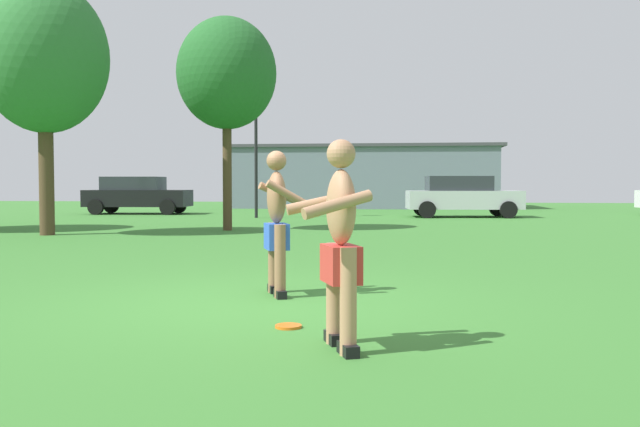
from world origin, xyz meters
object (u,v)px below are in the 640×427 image
frisbee (288,326)px  car_black_near_post (137,195)px  tree_right_field (44,58)px  player_near (277,219)px  player_in_red (340,239)px  car_silver_mid_lot (462,196)px  tree_behind_players (227,74)px  lamp_post (256,128)px

frisbee → car_black_near_post: size_ratio=0.05×
car_black_near_post → tree_right_field: bearing=-78.6°
player_near → frisbee: 2.02m
player_in_red → car_black_near_post: (-10.80, 22.67, -0.05)m
car_black_near_post → tree_right_field: size_ratio=0.69×
car_silver_mid_lot → tree_right_field: tree_right_field is taller
frisbee → car_black_near_post: car_black_near_post is taller
car_black_near_post → car_silver_mid_lot: bearing=-4.6°
player_in_red → frisbee: 1.25m
player_near → tree_behind_players: tree_behind_players is taller
car_silver_mid_lot → tree_right_field: bearing=-136.3°
car_black_near_post → tree_right_field: (2.35, -11.71, 3.60)m
player_near → tree_right_field: tree_right_field is taller
frisbee → car_silver_mid_lot: (3.23, 20.86, 0.81)m
frisbee → player_in_red: bearing=-54.0°
frisbee → car_black_near_post: (-10.26, 21.93, 0.81)m
player_in_red → tree_right_field: 14.29m
frisbee → lamp_post: lamp_post is taller
car_silver_mid_lot → tree_right_field: (-11.14, -10.63, 3.60)m
player_in_red → frisbee: player_in_red is taller
player_in_red → car_silver_mid_lot: size_ratio=0.37×
tree_right_field → tree_behind_players: 4.65m
player_in_red → tree_right_field: (-8.45, 10.97, 3.56)m
player_in_red → car_black_near_post: player_in_red is taller
player_near → tree_behind_players: 11.76m
player_in_red → tree_behind_players: tree_behind_players is taller
frisbee → tree_behind_players: size_ratio=0.04×
car_black_near_post → player_near: bearing=-64.0°
player_near → player_in_red: (0.97, -2.51, -0.02)m
car_black_near_post → car_silver_mid_lot: (13.49, -1.08, 0.00)m
player_near → lamp_post: 18.24m
lamp_post → car_black_near_post: bearing=155.8°
car_silver_mid_lot → lamp_post: 8.32m
player_near → car_silver_mid_lot: size_ratio=0.38×
frisbee → car_black_near_post: bearing=115.1°
player_near → car_silver_mid_lot: (3.66, 19.09, -0.06)m
car_black_near_post → tree_behind_players: (6.42, -9.44, 3.48)m
frisbee → car_silver_mid_lot: car_silver_mid_lot is taller
player_in_red → car_silver_mid_lot: bearing=82.9°
player_near → tree_right_field: (-7.48, 8.46, 3.54)m
car_silver_mid_lot → car_black_near_post: bearing=175.4°
tree_right_field → player_near: bearing=-48.5°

